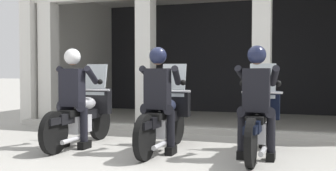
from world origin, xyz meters
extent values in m
plane|color=#A8A59E|center=(0.00, 3.00, 0.00)|extent=(80.00, 80.00, 0.00)
cube|color=black|center=(-0.01, 6.49, 1.62)|extent=(8.41, 0.24, 3.24)
cube|color=silver|center=(-4.12, 4.48, 1.62)|extent=(0.30, 4.42, 3.24)
cube|color=silver|center=(-3.72, 2.62, 1.40)|extent=(0.35, 0.36, 2.80)
cube|color=silver|center=(-1.25, 2.62, 1.40)|extent=(0.35, 0.36, 2.80)
cube|color=silver|center=(1.22, 2.62, 1.40)|extent=(0.35, 0.36, 2.80)
cube|color=#B7B5AD|center=(-0.01, 2.12, 0.06)|extent=(8.01, 0.24, 0.12)
cylinder|color=black|center=(-1.43, 0.88, 0.32)|extent=(0.09, 0.64, 0.64)
cylinder|color=black|center=(-1.43, -0.52, 0.32)|extent=(0.09, 0.64, 0.64)
cube|color=black|center=(-1.43, 0.88, 0.53)|extent=(0.14, 0.44, 0.08)
cube|color=silver|center=(-1.43, 0.13, 0.37)|extent=(0.28, 0.44, 0.28)
cube|color=black|center=(-1.43, 0.18, 0.50)|extent=(0.18, 1.24, 0.16)
ellipsoid|color=#B2B2B7|center=(-1.43, 0.40, 0.68)|extent=(0.26, 0.48, 0.22)
cube|color=black|center=(-1.43, 0.00, 0.57)|extent=(0.24, 0.52, 0.10)
cube|color=black|center=(-1.43, -0.46, 0.50)|extent=(0.16, 0.48, 0.10)
cylinder|color=silver|center=(-1.43, 0.82, 0.56)|extent=(0.05, 0.24, 0.53)
cube|color=black|center=(-1.43, 0.76, 0.70)|extent=(0.52, 0.16, 0.44)
sphere|color=silver|center=(-1.43, 0.86, 0.72)|extent=(0.18, 0.18, 0.18)
cube|color=silver|center=(-1.43, 0.74, 1.07)|extent=(0.40, 0.14, 0.54)
cylinder|color=silver|center=(-1.43, 0.66, 0.90)|extent=(0.62, 0.04, 0.04)
cylinder|color=silver|center=(-1.31, -0.22, 0.18)|extent=(0.07, 0.55, 0.07)
cube|color=black|center=(-1.43, -0.02, 0.97)|extent=(0.36, 0.22, 0.60)
cube|color=black|center=(-1.43, 0.10, 0.99)|extent=(0.05, 0.02, 0.32)
sphere|color=tan|center=(-1.43, 0.00, 1.43)|extent=(0.21, 0.21, 0.21)
sphere|color=silver|center=(-1.43, 0.00, 1.46)|extent=(0.26, 0.26, 0.26)
cylinder|color=black|center=(-1.29, 0.00, 0.66)|extent=(0.26, 0.29, 0.17)
cylinder|color=black|center=(-1.23, 0.00, 0.39)|extent=(0.12, 0.12, 0.53)
cube|color=black|center=(-1.23, 0.01, 0.06)|extent=(0.11, 0.26, 0.12)
cylinder|color=black|center=(-1.57, 0.00, 0.66)|extent=(0.26, 0.29, 0.17)
cylinder|color=black|center=(-1.63, 0.00, 0.39)|extent=(0.12, 0.12, 0.53)
cube|color=black|center=(-1.63, 0.01, 0.06)|extent=(0.11, 0.26, 0.12)
cylinder|color=black|center=(-1.21, 0.21, 1.16)|extent=(0.19, 0.48, 0.31)
sphere|color=black|center=(-1.17, 0.42, 1.05)|extent=(0.09, 0.09, 0.09)
cylinder|color=black|center=(-1.65, 0.21, 1.16)|extent=(0.19, 0.48, 0.31)
sphere|color=black|center=(-1.69, 0.42, 1.05)|extent=(0.09, 0.09, 0.09)
cylinder|color=black|center=(0.00, 0.92, 0.32)|extent=(0.09, 0.64, 0.64)
cylinder|color=black|center=(0.00, -0.48, 0.32)|extent=(0.09, 0.64, 0.64)
cube|color=black|center=(0.00, 0.92, 0.53)|extent=(0.14, 0.44, 0.08)
cube|color=silver|center=(0.00, 0.17, 0.37)|extent=(0.28, 0.44, 0.28)
cube|color=black|center=(0.00, 0.22, 0.50)|extent=(0.18, 1.24, 0.16)
ellipsoid|color=#1E2338|center=(0.00, 0.44, 0.68)|extent=(0.26, 0.48, 0.22)
cube|color=black|center=(0.00, 0.04, 0.57)|extent=(0.24, 0.52, 0.10)
cube|color=black|center=(0.00, -0.42, 0.50)|extent=(0.16, 0.48, 0.10)
cylinder|color=silver|center=(0.00, 0.86, 0.56)|extent=(0.05, 0.24, 0.53)
cube|color=black|center=(0.00, 0.80, 0.70)|extent=(0.52, 0.16, 0.44)
sphere|color=silver|center=(0.00, 0.90, 0.72)|extent=(0.18, 0.18, 0.18)
cube|color=silver|center=(0.00, 0.78, 1.07)|extent=(0.40, 0.14, 0.54)
cylinder|color=silver|center=(0.00, 0.70, 0.90)|extent=(0.62, 0.04, 0.04)
cylinder|color=silver|center=(0.12, -0.18, 0.18)|extent=(0.07, 0.55, 0.07)
cube|color=black|center=(0.00, 0.02, 0.97)|extent=(0.36, 0.22, 0.60)
cube|color=black|center=(0.00, 0.14, 0.99)|extent=(0.05, 0.02, 0.32)
sphere|color=#936B51|center=(0.00, 0.04, 1.43)|extent=(0.21, 0.21, 0.21)
sphere|color=#191E38|center=(0.00, 0.04, 1.46)|extent=(0.26, 0.26, 0.26)
cylinder|color=black|center=(0.14, 0.04, 0.66)|extent=(0.26, 0.29, 0.17)
cylinder|color=black|center=(0.20, 0.04, 0.39)|extent=(0.12, 0.12, 0.53)
cube|color=black|center=(0.20, 0.05, 0.06)|extent=(0.11, 0.26, 0.12)
cylinder|color=black|center=(-0.14, 0.04, 0.66)|extent=(0.26, 0.29, 0.17)
cylinder|color=black|center=(-0.20, 0.04, 0.39)|extent=(0.12, 0.12, 0.53)
cube|color=black|center=(-0.20, 0.05, 0.06)|extent=(0.11, 0.26, 0.12)
cylinder|color=black|center=(0.22, 0.25, 1.16)|extent=(0.19, 0.48, 0.31)
sphere|color=black|center=(0.26, 0.46, 1.05)|extent=(0.09, 0.09, 0.09)
cylinder|color=black|center=(-0.22, 0.25, 1.16)|extent=(0.19, 0.48, 0.31)
sphere|color=black|center=(-0.26, 0.46, 1.05)|extent=(0.09, 0.09, 0.09)
cylinder|color=black|center=(1.43, 0.98, 0.32)|extent=(0.09, 0.64, 0.64)
cylinder|color=black|center=(1.43, -0.42, 0.32)|extent=(0.09, 0.64, 0.64)
cube|color=black|center=(1.43, 0.98, 0.53)|extent=(0.14, 0.44, 0.08)
cube|color=silver|center=(1.43, 0.23, 0.37)|extent=(0.28, 0.44, 0.28)
cube|color=black|center=(1.43, 0.28, 0.50)|extent=(0.18, 1.24, 0.16)
ellipsoid|color=black|center=(1.43, 0.50, 0.68)|extent=(0.26, 0.48, 0.22)
cube|color=black|center=(1.43, 0.10, 0.57)|extent=(0.24, 0.52, 0.10)
cube|color=black|center=(1.43, -0.36, 0.50)|extent=(0.16, 0.48, 0.10)
cylinder|color=silver|center=(1.43, 0.92, 0.56)|extent=(0.05, 0.24, 0.53)
cube|color=black|center=(1.43, 0.86, 0.70)|extent=(0.52, 0.16, 0.44)
sphere|color=silver|center=(1.43, 0.96, 0.72)|extent=(0.18, 0.18, 0.18)
cube|color=silver|center=(1.43, 0.84, 1.07)|extent=(0.40, 0.14, 0.54)
cylinder|color=silver|center=(1.43, 0.76, 0.90)|extent=(0.62, 0.04, 0.04)
cylinder|color=silver|center=(1.55, -0.12, 0.18)|extent=(0.07, 0.55, 0.07)
cube|color=black|center=(1.43, 0.08, 0.97)|extent=(0.36, 0.22, 0.60)
cube|color=black|center=(1.43, 0.20, 0.99)|extent=(0.05, 0.02, 0.32)
sphere|color=tan|center=(1.43, 0.10, 1.43)|extent=(0.21, 0.21, 0.21)
sphere|color=#191E38|center=(1.43, 0.10, 1.46)|extent=(0.26, 0.26, 0.26)
cylinder|color=black|center=(1.57, 0.10, 0.66)|extent=(0.26, 0.29, 0.17)
cylinder|color=black|center=(1.63, 0.10, 0.39)|extent=(0.12, 0.12, 0.53)
cube|color=black|center=(1.63, 0.11, 0.06)|extent=(0.11, 0.26, 0.12)
cylinder|color=black|center=(1.29, 0.10, 0.66)|extent=(0.26, 0.29, 0.17)
cylinder|color=black|center=(1.23, 0.10, 0.39)|extent=(0.12, 0.12, 0.53)
cube|color=black|center=(1.23, 0.11, 0.06)|extent=(0.11, 0.26, 0.12)
cylinder|color=black|center=(1.65, 0.31, 1.16)|extent=(0.19, 0.48, 0.31)
sphere|color=black|center=(1.69, 0.52, 1.05)|extent=(0.09, 0.09, 0.09)
cylinder|color=black|center=(1.21, 0.31, 1.16)|extent=(0.19, 0.48, 0.31)
sphere|color=black|center=(1.17, 0.52, 1.05)|extent=(0.09, 0.09, 0.09)
camera|label=1|loc=(2.14, -5.68, 1.25)|focal=44.18mm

